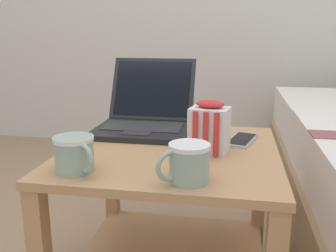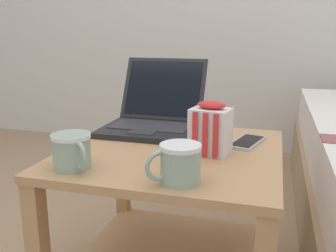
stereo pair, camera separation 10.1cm
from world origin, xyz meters
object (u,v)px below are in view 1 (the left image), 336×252
at_px(mug_front_right, 188,161).
at_px(cell_phone, 242,140).
at_px(laptop, 146,116).
at_px(mug_front_left, 75,152).
at_px(snack_bag, 209,129).

height_order(mug_front_right, cell_phone, mug_front_right).
xyz_separation_m(laptop, mug_front_left, (-0.07, -0.42, 0.00)).
bearing_deg(laptop, cell_phone, -16.12).
xyz_separation_m(mug_front_right, cell_phone, (0.12, 0.34, -0.04)).
bearing_deg(mug_front_right, laptop, 114.94).
bearing_deg(snack_bag, mug_front_left, -145.59).
bearing_deg(laptop, snack_bag, -42.57).
height_order(laptop, mug_front_right, laptop).
bearing_deg(snack_bag, laptop, 137.43).
relative_size(laptop, snack_bag, 2.41).
relative_size(mug_front_right, snack_bag, 0.79).
height_order(mug_front_right, snack_bag, snack_bag).
bearing_deg(mug_front_right, cell_phone, 70.19).
xyz_separation_m(laptop, snack_bag, (0.23, -0.21, 0.02)).
bearing_deg(snack_bag, cell_phone, 52.30).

